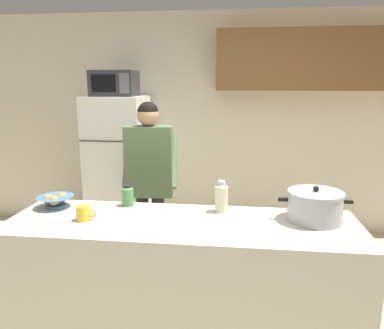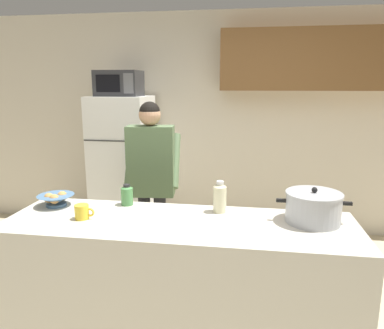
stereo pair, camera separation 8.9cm
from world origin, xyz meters
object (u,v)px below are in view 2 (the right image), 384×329
Objects in this scene: coffee_mug at (82,212)px; bottle_mid_counter at (127,195)px; bread_bowl at (56,199)px; cooking_pot at (313,207)px; bottle_near_edge at (220,197)px; refrigerator at (123,167)px; person_near_pot at (151,171)px; microwave at (119,83)px.

coffee_mug is 0.86× the size of bottle_mid_counter.
coffee_mug is at bearing -35.58° from bread_bowl.
cooking_pot is 1.27m from bottle_mid_counter.
bottle_mid_counter is at bearing 58.45° from coffee_mug.
bottle_near_edge is 0.67m from bottle_mid_counter.
person_near_pot is (0.58, -0.90, 0.19)m from refrigerator.
bread_bowl is at bearing 144.42° from coffee_mug.
microwave is at bearing 110.58° from bottle_mid_counter.
coffee_mug is (-0.19, -1.00, -0.05)m from person_near_pot.
bottle_mid_counter is (0.59, -1.59, 0.17)m from refrigerator.
bottle_near_edge is at bearing -52.06° from microwave.
cooking_pot is 2.10× the size of bottle_near_edge.
microwave is 2.09m from coffee_mug.
microwave reaches higher than bottle_near_edge.
person_near_pot is at bearing -56.40° from microwave.
person_near_pot is 0.93m from bread_bowl.
coffee_mug is 0.51× the size of bread_bowl.
microwave is 1.85m from bottle_mid_counter.
refrigerator is 1.70m from bottle_mid_counter.
microwave reaches higher than cooking_pot.
refrigerator is 10.74× the size of bottle_mid_counter.
microwave reaches higher than coffee_mug.
refrigerator is 1.09m from person_near_pot.
bottle_near_edge is (0.67, -0.73, 0.01)m from person_near_pot.
microwave is 2.21× the size of bottle_near_edge.
person_near_pot is 1.00m from bottle_near_edge.
cooking_pot reaches higher than bottle_near_edge.
bottle_near_edge is (-0.59, 0.10, 0.01)m from cooking_pot.
bottle_mid_counter is (0.19, 0.32, 0.03)m from coffee_mug.
bottle_mid_counter is (-1.26, 0.15, -0.02)m from cooking_pot.
bottle_mid_counter is (0.59, -1.57, -0.79)m from microwave.
person_near_pot is (0.58, -0.88, -0.77)m from microwave.
bottle_mid_counter reaches higher than coffee_mug.
refrigerator is at bearing 110.32° from bottle_mid_counter.
microwave is 1.86m from bread_bowl.
cooking_pot is 1.47m from coffee_mug.
microwave is at bearing 137.25° from cooking_pot.
person_near_pot is 1.02m from coffee_mug.
refrigerator reaches higher than bottle_mid_counter.
bottle_near_edge is (1.26, -1.61, -0.76)m from microwave.
cooking_pot is 1.76m from bread_bowl.
bottle_mid_counter is (-0.67, 0.05, -0.03)m from bottle_near_edge.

